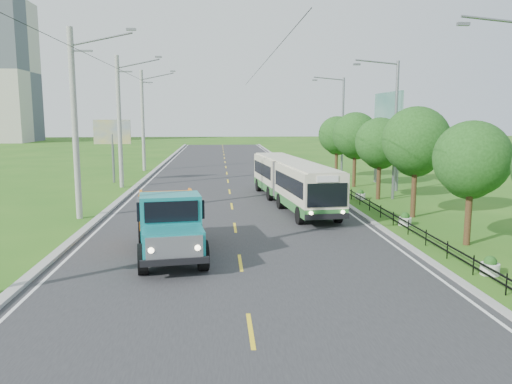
{
  "coord_description": "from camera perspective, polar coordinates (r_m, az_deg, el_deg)",
  "views": [
    {
      "loc": [
        -0.77,
        -18.07,
        5.44
      ],
      "look_at": [
        0.98,
        5.26,
        1.9
      ],
      "focal_mm": 35.0,
      "sensor_mm": 36.0,
      "label": 1
    }
  ],
  "objects": [
    {
      "name": "railing_right",
      "position": [
        33.65,
        10.86,
        -0.34
      ],
      "size": [
        0.04,
        40.0,
        0.6
      ],
      "primitive_type": "cube",
      "color": "black",
      "rests_on": "ground"
    },
    {
      "name": "pole_mid",
      "position": [
        39.79,
        -15.3,
        7.81
      ],
      "size": [
        3.51,
        0.32,
        10.0
      ],
      "color": "gray",
      "rests_on": "ground"
    },
    {
      "name": "pole_near",
      "position": [
        28.09,
        -19.94,
        7.39
      ],
      "size": [
        3.51,
        0.32,
        10.0
      ],
      "color": "gray",
      "rests_on": "ground"
    },
    {
      "name": "tree_fourth",
      "position": [
        33.97,
        13.99,
        5.22
      ],
      "size": [
        3.24,
        3.31,
        5.4
      ],
      "color": "#382314",
      "rests_on": "ground"
    },
    {
      "name": "pole_far",
      "position": [
        51.62,
        -12.77,
        8.01
      ],
      "size": [
        3.51,
        0.32,
        10.0
      ],
      "color": "gray",
      "rests_on": "ground"
    },
    {
      "name": "billboard_left",
      "position": [
        43.0,
        -16.11,
        6.17
      ],
      "size": [
        3.0,
        0.2,
        5.2
      ],
      "color": "slate",
      "rests_on": "ground"
    },
    {
      "name": "curb_right",
      "position": [
        39.26,
        7.38,
        0.64
      ],
      "size": [
        0.3,
        120.0,
        0.1
      ],
      "primitive_type": "cube",
      "color": "#9E9E99",
      "rests_on": "ground"
    },
    {
      "name": "streetlight_mid",
      "position": [
        34.05,
        15.42,
        7.4
      ],
      "size": [
        3.02,
        0.2,
        9.07
      ],
      "color": "slate",
      "rests_on": "ground"
    },
    {
      "name": "road",
      "position": [
        38.47,
        -3.11,
        0.48
      ],
      "size": [
        14.0,
        120.0,
        0.02
      ],
      "primitive_type": "cube",
      "color": "#28282B",
      "rests_on": "ground"
    },
    {
      "name": "edge_line_left",
      "position": [
        38.9,
        -12.95,
        0.38
      ],
      "size": [
        0.12,
        120.0,
        0.0
      ],
      "primitive_type": "cube",
      "color": "silver",
      "rests_on": "road"
    },
    {
      "name": "bus",
      "position": [
        30.99,
        4.1,
        1.5
      ],
      "size": [
        3.67,
        14.12,
        2.7
      ],
      "rotation": [
        0.0,
        0.0,
        0.1
      ],
      "color": "#2B6D2E",
      "rests_on": "ground"
    },
    {
      "name": "streetlight_far",
      "position": [
        47.47,
        9.7,
        7.84
      ],
      "size": [
        3.02,
        0.2,
        9.07
      ],
      "color": "slate",
      "rests_on": "ground"
    },
    {
      "name": "planter_far",
      "position": [
        41.48,
        8.79,
        1.36
      ],
      "size": [
        0.64,
        0.64,
        0.67
      ],
      "color": "silver",
      "rests_on": "ground"
    },
    {
      "name": "tree_back",
      "position": [
        45.51,
        9.26,
        6.24
      ],
      "size": [
        3.3,
        3.36,
        5.5
      ],
      "color": "#382314",
      "rests_on": "ground"
    },
    {
      "name": "curb_left",
      "position": [
        38.98,
        -13.75,
        0.45
      ],
      "size": [
        0.4,
        120.0,
        0.15
      ],
      "primitive_type": "cube",
      "color": "#9E9E99",
      "rests_on": "ground"
    },
    {
      "name": "tree_fifth",
      "position": [
        39.7,
        11.3,
        6.15
      ],
      "size": [
        3.48,
        3.52,
        5.8
      ],
      "color": "#382314",
      "rests_on": "ground"
    },
    {
      "name": "tree_third",
      "position": [
        28.32,
        17.82,
        5.25
      ],
      "size": [
        3.6,
        3.62,
        6.0
      ],
      "color": "#382314",
      "rests_on": "ground"
    },
    {
      "name": "tree_second",
      "position": [
        22.92,
        23.38,
        3.09
      ],
      "size": [
        3.18,
        3.26,
        5.3
      ],
      "color": "#382314",
      "rests_on": "ground"
    },
    {
      "name": "planter_front",
      "position": [
        19.31,
        25.18,
        -7.72
      ],
      "size": [
        0.64,
        0.64,
        0.67
      ],
      "color": "silver",
      "rests_on": "ground"
    },
    {
      "name": "planter_near",
      "position": [
        26.34,
        16.65,
        -3.05
      ],
      "size": [
        0.64,
        0.64,
        0.67
      ],
      "color": "silver",
      "rests_on": "ground"
    },
    {
      "name": "centre_dash",
      "position": [
        18.88,
        -1.8,
        -8.07
      ],
      "size": [
        0.12,
        2.2,
        0.0
      ],
      "primitive_type": "cube",
      "color": "yellow",
      "rests_on": "road"
    },
    {
      "name": "billboard_right",
      "position": [
        40.25,
        14.8,
        8.19
      ],
      "size": [
        0.24,
        6.0,
        7.3
      ],
      "color": "slate",
      "rests_on": "ground"
    },
    {
      "name": "planter_mid",
      "position": [
        33.81,
        11.84,
        -0.35
      ],
      "size": [
        0.64,
        0.64,
        0.67
      ],
      "color": "silver",
      "rests_on": "ground"
    },
    {
      "name": "edge_line_right",
      "position": [
        39.17,
        6.66,
        0.59
      ],
      "size": [
        0.12,
        120.0,
        0.0
      ],
      "primitive_type": "cube",
      "color": "silver",
      "rests_on": "road"
    },
    {
      "name": "ground",
      "position": [
        18.89,
        -1.8,
        -8.14
      ],
      "size": [
        240.0,
        240.0,
        0.0
      ],
      "primitive_type": "plane",
      "color": "#275E16",
      "rests_on": "ground"
    },
    {
      "name": "dump_truck",
      "position": [
        19.76,
        -9.87,
        -3.13
      ],
      "size": [
        3.2,
        6.43,
        2.59
      ],
      "rotation": [
        0.0,
        0.0,
        0.15
      ],
      "color": "#168185",
      "rests_on": "ground"
    }
  ]
}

